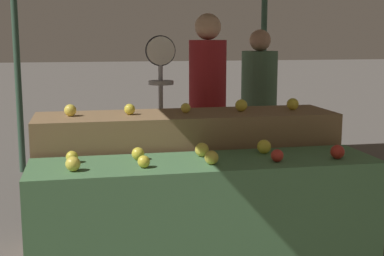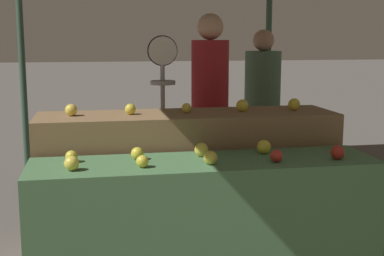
# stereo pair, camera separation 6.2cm
# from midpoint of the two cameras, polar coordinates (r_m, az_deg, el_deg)

# --- Properties ---
(display_counter_front) EXTENTS (2.10, 0.55, 0.76)m
(display_counter_front) POSITION_cam_midpoint_polar(r_m,az_deg,el_deg) (3.33, 1.92, -9.83)
(display_counter_front) COLOR #4C7A4C
(display_counter_front) RESTS_ON ground_plane
(display_counter_back) EXTENTS (2.10, 0.55, 0.96)m
(display_counter_back) POSITION_cam_midpoint_polar(r_m,az_deg,el_deg) (3.86, 0.00, -5.47)
(display_counter_back) COLOR olive
(display_counter_back) RESTS_ON ground_plane
(apple_front_0) EXTENTS (0.08, 0.08, 0.08)m
(apple_front_0) POSITION_cam_midpoint_polar(r_m,az_deg,el_deg) (3.04, -12.14, -3.71)
(apple_front_0) COLOR yellow
(apple_front_0) RESTS_ON display_counter_front
(apple_front_1) EXTENTS (0.07, 0.07, 0.07)m
(apple_front_1) POSITION_cam_midpoint_polar(r_m,az_deg,el_deg) (3.06, -4.74, -3.57)
(apple_front_1) COLOR gold
(apple_front_1) RESTS_ON display_counter_front
(apple_front_2) EXTENTS (0.08, 0.08, 0.08)m
(apple_front_2) POSITION_cam_midpoint_polar(r_m,az_deg,el_deg) (3.12, 2.54, -3.18)
(apple_front_2) COLOR gold
(apple_front_2) RESTS_ON display_counter_front
(apple_front_3) EXTENTS (0.08, 0.08, 0.08)m
(apple_front_3) POSITION_cam_midpoint_polar(r_m,az_deg,el_deg) (3.22, 9.54, -2.95)
(apple_front_3) COLOR #B72D23
(apple_front_3) RESTS_ON display_counter_front
(apple_front_4) EXTENTS (0.09, 0.09, 0.09)m
(apple_front_4) POSITION_cam_midpoint_polar(r_m,az_deg,el_deg) (3.38, 15.77, -2.52)
(apple_front_4) COLOR #AD281E
(apple_front_4) RESTS_ON display_counter_front
(apple_front_5) EXTENTS (0.07, 0.07, 0.07)m
(apple_front_5) POSITION_cam_midpoint_polar(r_m,az_deg,el_deg) (3.25, -12.20, -2.98)
(apple_front_5) COLOR gold
(apple_front_5) RESTS_ON display_counter_front
(apple_front_6) EXTENTS (0.08, 0.08, 0.08)m
(apple_front_6) POSITION_cam_midpoint_polar(r_m,az_deg,el_deg) (3.25, -5.31, -2.72)
(apple_front_6) COLOR gold
(apple_front_6) RESTS_ON display_counter_front
(apple_front_7) EXTENTS (0.09, 0.09, 0.09)m
(apple_front_7) POSITION_cam_midpoint_polar(r_m,az_deg,el_deg) (3.33, 1.62, -2.33)
(apple_front_7) COLOR yellow
(apple_front_7) RESTS_ON display_counter_front
(apple_front_8) EXTENTS (0.09, 0.09, 0.09)m
(apple_front_8) POSITION_cam_midpoint_polar(r_m,az_deg,el_deg) (3.44, 8.19, -2.01)
(apple_front_8) COLOR gold
(apple_front_8) RESTS_ON display_counter_front
(apple_back_0) EXTENTS (0.08, 0.08, 0.08)m
(apple_back_0) POSITION_cam_midpoint_polar(r_m,az_deg,el_deg) (3.71, -12.30, 1.89)
(apple_back_0) COLOR yellow
(apple_back_0) RESTS_ON display_counter_back
(apple_back_1) EXTENTS (0.08, 0.08, 0.08)m
(apple_back_1) POSITION_cam_midpoint_polar(r_m,az_deg,el_deg) (3.71, -6.12, 2.01)
(apple_back_1) COLOR gold
(apple_back_1) RESTS_ON display_counter_back
(apple_back_2) EXTENTS (0.07, 0.07, 0.07)m
(apple_back_2) POSITION_cam_midpoint_polar(r_m,az_deg,el_deg) (3.77, -0.12, 2.15)
(apple_back_2) COLOR yellow
(apple_back_2) RESTS_ON display_counter_back
(apple_back_3) EXTENTS (0.09, 0.09, 0.09)m
(apple_back_3) POSITION_cam_midpoint_polar(r_m,az_deg,el_deg) (3.86, 5.85, 2.41)
(apple_back_3) COLOR gold
(apple_back_3) RESTS_ON display_counter_back
(apple_back_4) EXTENTS (0.09, 0.09, 0.09)m
(apple_back_4) POSITION_cam_midpoint_polar(r_m,az_deg,el_deg) (3.98, 11.28, 2.49)
(apple_back_4) COLOR gold
(apple_back_4) RESTS_ON display_counter_back
(produce_scale) EXTENTS (0.24, 0.20, 1.50)m
(produce_scale) POSITION_cam_midpoint_polar(r_m,az_deg,el_deg) (4.30, -2.71, 4.11)
(produce_scale) COLOR #99999E
(produce_scale) RESTS_ON ground_plane
(person_vendor_at_scale) EXTENTS (0.42, 0.42, 1.69)m
(person_vendor_at_scale) POSITION_cam_midpoint_polar(r_m,az_deg,el_deg) (4.59, 2.31, 3.37)
(person_vendor_at_scale) COLOR #2D2D38
(person_vendor_at_scale) RESTS_ON ground_plane
(person_customer_left) EXTENTS (0.47, 0.47, 1.56)m
(person_customer_left) POSITION_cam_midpoint_polar(r_m,az_deg,el_deg) (5.25, 7.85, 3.10)
(person_customer_left) COLOR #2D2D38
(person_customer_left) RESTS_ON ground_plane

